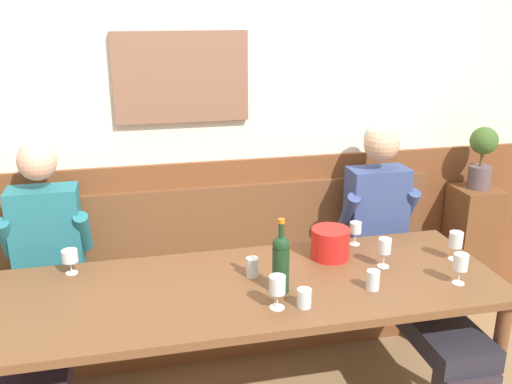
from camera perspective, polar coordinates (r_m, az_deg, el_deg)
room_wall_back at (r=3.35m, az=-4.14°, el=8.55°), size 6.80×0.12×2.80m
wood_wainscot_panel at (r=3.55m, az=-3.65°, el=-5.34°), size 6.80×0.03×1.09m
wall_bench at (r=3.48m, az=-2.99°, el=-10.70°), size 2.74×0.42×0.94m
dining_table at (r=2.72m, az=-0.65°, el=-10.76°), size 2.44×0.84×0.72m
person_center_left_seat at (r=3.00m, az=-21.10°, el=-9.32°), size 0.47×1.26×1.33m
person_center_right_seat at (r=3.29m, az=14.42°, el=-5.88°), size 0.47×1.26×1.33m
ice_bucket at (r=2.95m, az=7.61°, el=-5.22°), size 0.20×0.20×0.16m
wine_bottle_amber_mid at (r=2.56m, az=2.56°, el=-7.16°), size 0.08×0.08×0.36m
wine_glass_left_end at (r=3.12m, az=10.16°, el=-3.70°), size 0.06×0.06×0.13m
wine_glass_by_bottle at (r=2.88m, az=13.04°, el=-5.49°), size 0.07×0.07×0.15m
wine_glass_mid_left at (r=2.45m, az=2.20°, el=-9.57°), size 0.07×0.07×0.16m
wine_glass_center_front at (r=3.07m, az=19.77°, el=-4.75°), size 0.07×0.07×0.15m
wine_glass_center_rear at (r=2.82m, az=20.22°, el=-6.90°), size 0.07×0.07×0.15m
wine_glass_right_end at (r=2.90m, az=-18.51°, el=-6.35°), size 0.08×0.08×0.12m
water_tumbler_right at (r=2.74m, az=-0.38°, el=-7.71°), size 0.06×0.06×0.10m
water_tumbler_left at (r=2.50m, az=4.96°, el=-10.77°), size 0.06×0.06×0.09m
water_tumbler_center at (r=2.68m, az=11.88°, el=-8.82°), size 0.06×0.06×0.09m
corner_pedestal at (r=4.03m, az=21.03°, el=-5.39°), size 0.28×0.28×0.86m
potted_plant at (r=3.83m, az=22.16°, el=3.63°), size 0.17×0.17×0.40m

